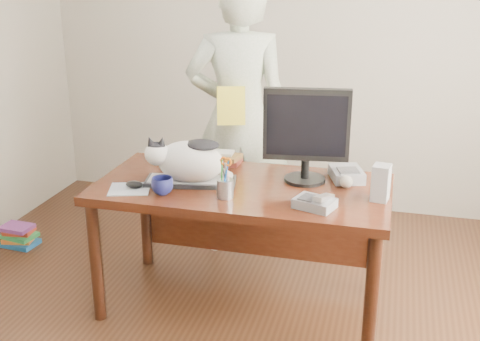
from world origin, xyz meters
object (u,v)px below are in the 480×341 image
desk (246,204)px  mouse (134,185)px  phone (316,202)px  speaker (381,183)px  calculator (347,174)px  book_pile_b (19,236)px  keyboard (191,181)px  pen_cup (225,186)px  person (238,118)px  coffee_mug (162,186)px  baseball (346,182)px  monitor (306,130)px  book_stack (225,158)px  cat (187,160)px

desk → mouse: size_ratio=14.42×
phone → speaker: 0.36m
calculator → book_pile_b: bearing=158.7°
desk → book_pile_b: desk is taller
keyboard → mouse: mouse is taller
pen_cup → person: (-0.18, 0.93, 0.12)m
desk → coffee_mug: size_ratio=13.83×
mouse → phone: (0.98, -0.02, 0.01)m
mouse → person: 1.01m
baseball → calculator: (-0.01, 0.14, -0.00)m
phone → baseball: (0.12, 0.32, 0.01)m
keyboard → desk: bearing=14.0°
coffee_mug → phone: size_ratio=0.51×
monitor → baseball: size_ratio=7.51×
speaker → calculator: speaker is taller
mouse → monitor: bearing=3.1°
desk → book_stack: bearing=128.0°
speaker → person: person is taller
cat → baseball: size_ratio=6.84×
desk → cat: 0.43m
cat → baseball: bearing=-0.6°
monitor → book_stack: bearing=151.5°
calculator → monitor: bearing=-173.0°
desk → coffee_mug: 0.52m
calculator → person: size_ratio=0.14×
mouse → person: person is taller
mouse → calculator: bearing=4.1°
coffee_mug → mouse: bearing=168.7°
coffee_mug → speaker: (1.11, 0.20, 0.05)m
desk → speaker: speaker is taller
cat → calculator: size_ratio=1.82×
keyboard → monitor: 0.69m
coffee_mug → book_pile_b: coffee_mug is taller
cat → book_pile_b: size_ratio=1.85×
cat → book_stack: size_ratio=2.35×
coffee_mug → book_stack: size_ratio=0.57×
mouse → speaker: 1.30m
mouse → coffee_mug: 0.18m
monitor → person: (-0.54, 0.61, -0.12)m
desk → coffee_mug: coffee_mug is taller
speaker → book_pile_b: bearing=-179.8°
mouse → desk: bearing=9.3°
keyboard → coffee_mug: 0.21m
monitor → desk: bearing=-178.4°
mouse → coffee_mug: bearing=-29.0°
keyboard → mouse: bearing=-161.9°
speaker → book_pile_b: 2.60m
book_stack → calculator: 0.74m
mouse → phone: size_ratio=0.49×
keyboard → coffee_mug: bearing=-127.5°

